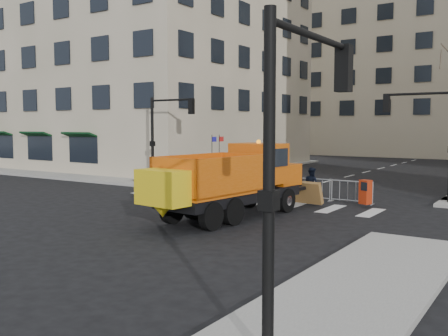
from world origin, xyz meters
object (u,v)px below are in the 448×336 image
Objects in this scene: cop_b at (312,184)px; cop_c at (273,188)px; cop_a at (268,183)px; newspaper_box at (365,192)px; worker at (205,173)px; plow_truck at (229,179)px.

cop_c reaches higher than cop_b.
cop_a reaches higher than cop_b.
cop_b is at bearing -177.80° from cop_c.
newspaper_box is (4.38, 1.12, -0.22)m from cop_a.
cop_a is 1.16m from cop_c.
cop_b is at bearing -30.94° from worker.
plow_truck is 8.50× the size of newspaper_box.
cop_a is 0.99× the size of worker.
newspaper_box is at bearing -32.98° from worker.
cop_a is (-0.70, 4.56, -0.66)m from plow_truck.
cop_c is 0.91× the size of worker.
cop_c is at bearing 5.80° from plow_truck.
plow_truck is 6.03m from cop_b.
newspaper_box is at bearing -26.82° from plow_truck.
cop_c reaches higher than newspaper_box.
worker is 8.99m from newspaper_box.
cop_c is 4.18m from newspaper_box.
cop_a is at bearing 67.10° from cop_b.
plow_truck reaches higher than cop_b.
plow_truck is at bearing -79.89° from worker.
cop_c is at bearing 95.42° from cop_b.
cop_b is 0.90× the size of worker.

